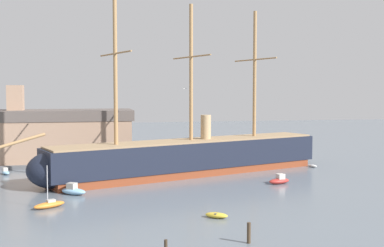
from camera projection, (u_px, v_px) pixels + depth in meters
tall_ship at (191, 156)px, 90.17m from camera, size 62.89×26.71×31.44m
dinghy_near_centre at (216, 215)px, 59.37m from camera, size 3.08×2.62×0.68m
sailboat_mid_left at (49, 204)px, 64.43m from camera, size 4.44×3.45×5.74m
motorboat_alongside_bow at (73, 190)px, 72.78m from camera, size 4.41×3.89×1.76m
motorboat_alongside_stern at (279, 180)px, 81.28m from camera, size 4.25×2.63×1.66m
motorboat_far_left at (6, 172)px, 90.44m from camera, size 2.27×3.15×1.22m
dinghy_far_right at (312, 166)px, 99.14m from camera, size 1.79×2.48×0.54m
mooring_piling_left_pair at (249, 233)px, 49.45m from camera, size 0.40×0.40×2.15m
seagull_in_flight at (185, 89)px, 71.70m from camera, size 0.57×0.98×0.13m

